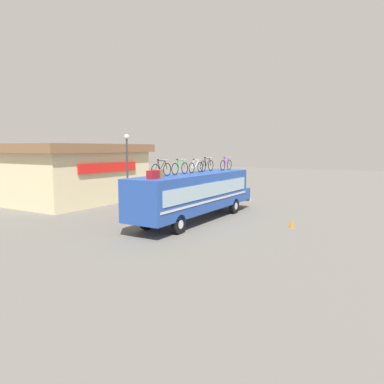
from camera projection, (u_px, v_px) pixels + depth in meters
name	position (u px, v px, depth m)	size (l,w,h in m)	color
ground_plane	(194.00, 221.00, 22.65)	(120.00, 120.00, 0.00)	#605E59
bus	(195.00, 192.00, 22.60)	(12.07, 2.51, 2.97)	#23479E
luggage_bag_1	(153.00, 175.00, 18.46)	(0.69, 0.35, 0.43)	maroon
luggage_bag_2	(157.00, 173.00, 19.32)	(0.45, 0.55, 0.43)	olive
rooftop_bicycle_1	(161.00, 169.00, 19.79)	(1.83, 0.44, 0.97)	black
rooftop_bicycle_2	(180.00, 168.00, 21.43)	(1.76, 0.44, 0.93)	black
rooftop_bicycle_3	(196.00, 167.00, 22.92)	(1.75, 0.44, 0.89)	black
rooftop_bicycle_4	(207.00, 165.00, 24.50)	(1.81, 0.44, 0.96)	black
rooftop_bicycle_5	(226.00, 164.00, 25.80)	(1.79, 0.44, 0.95)	black
roadside_building	(67.00, 172.00, 31.14)	(11.23, 10.46, 4.85)	beige
traffic_cone	(292.00, 223.00, 20.74)	(0.30, 0.30, 0.47)	orange
street_lamp	(127.00, 162.00, 26.93)	(0.37, 0.37, 5.54)	#38383D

